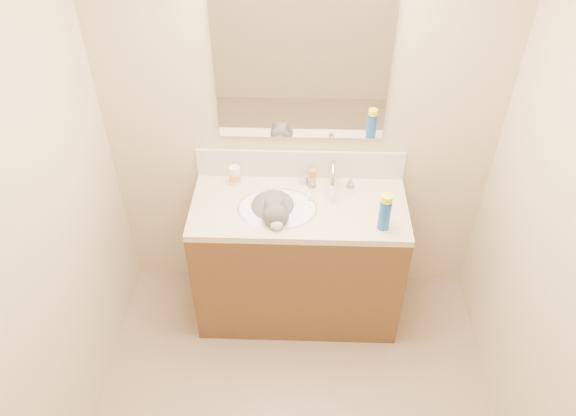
# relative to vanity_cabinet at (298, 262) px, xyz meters

# --- Properties ---
(room_shell) EXTENTS (2.24, 2.54, 2.52)m
(room_shell) POSITION_rel_vanity_cabinet_xyz_m (0.00, -0.97, 1.08)
(room_shell) COLOR beige
(room_shell) RESTS_ON ground
(vanity_cabinet) EXTENTS (1.20, 0.55, 0.82)m
(vanity_cabinet) POSITION_rel_vanity_cabinet_xyz_m (0.00, 0.00, 0.00)
(vanity_cabinet) COLOR brown
(vanity_cabinet) RESTS_ON ground
(counter_slab) EXTENTS (1.20, 0.55, 0.04)m
(counter_slab) POSITION_rel_vanity_cabinet_xyz_m (0.00, 0.00, 0.43)
(counter_slab) COLOR beige
(counter_slab) RESTS_ON vanity_cabinet
(basin) EXTENTS (0.45, 0.36, 0.14)m
(basin) POSITION_rel_vanity_cabinet_xyz_m (-0.12, -0.03, 0.38)
(basin) COLOR white
(basin) RESTS_ON vanity_cabinet
(faucet) EXTENTS (0.28, 0.20, 0.21)m
(faucet) POSITION_rel_vanity_cabinet_xyz_m (0.18, 0.14, 0.54)
(faucet) COLOR silver
(faucet) RESTS_ON counter_slab
(cat) EXTENTS (0.35, 0.41, 0.31)m
(cat) POSITION_rel_vanity_cabinet_xyz_m (-0.14, -0.03, 0.42)
(cat) COLOR #504D50
(cat) RESTS_ON basin
(backsplash) EXTENTS (1.20, 0.02, 0.18)m
(backsplash) POSITION_rel_vanity_cabinet_xyz_m (0.00, 0.26, 0.54)
(backsplash) COLOR silver
(backsplash) RESTS_ON counter_slab
(mirror) EXTENTS (0.90, 0.02, 0.80)m
(mirror) POSITION_rel_vanity_cabinet_xyz_m (0.00, 0.26, 1.13)
(mirror) COLOR white
(mirror) RESTS_ON room_shell
(pill_bottle) EXTENTS (0.06, 0.06, 0.11)m
(pill_bottle) POSITION_rel_vanity_cabinet_xyz_m (-0.37, 0.19, 0.51)
(pill_bottle) COLOR white
(pill_bottle) RESTS_ON counter_slab
(pill_label) EXTENTS (0.07, 0.07, 0.04)m
(pill_label) POSITION_rel_vanity_cabinet_xyz_m (-0.37, 0.19, 0.50)
(pill_label) COLOR #FEA32A
(pill_label) RESTS_ON pill_bottle
(silver_jar) EXTENTS (0.06, 0.06, 0.06)m
(silver_jar) POSITION_rel_vanity_cabinet_xyz_m (0.02, 0.20, 0.48)
(silver_jar) COLOR #B7B7BC
(silver_jar) RESTS_ON counter_slab
(amber_bottle) EXTENTS (0.04, 0.04, 0.09)m
(amber_bottle) POSITION_rel_vanity_cabinet_xyz_m (0.07, 0.21, 0.50)
(amber_bottle) COLOR orange
(amber_bottle) RESTS_ON counter_slab
(toothbrush) EXTENTS (0.03, 0.13, 0.01)m
(toothbrush) POSITION_rel_vanity_cabinet_xyz_m (0.06, 0.04, 0.45)
(toothbrush) COLOR white
(toothbrush) RESTS_ON counter_slab
(toothbrush_head) EXTENTS (0.02, 0.03, 0.02)m
(toothbrush_head) POSITION_rel_vanity_cabinet_xyz_m (0.06, 0.04, 0.46)
(toothbrush_head) COLOR #6FAAEC
(toothbrush_head) RESTS_ON counter_slab
(spray_can) EXTENTS (0.08, 0.08, 0.17)m
(spray_can) POSITION_rel_vanity_cabinet_xyz_m (0.44, -0.17, 0.54)
(spray_can) COLOR #1954B2
(spray_can) RESTS_ON counter_slab
(spray_cap) EXTENTS (0.08, 0.08, 0.04)m
(spray_cap) POSITION_rel_vanity_cabinet_xyz_m (0.44, -0.17, 0.65)
(spray_cap) COLOR #FBFF1A
(spray_cap) RESTS_ON spray_can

